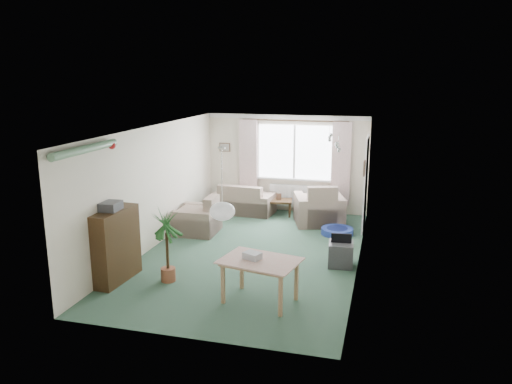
% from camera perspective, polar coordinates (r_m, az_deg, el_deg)
% --- Properties ---
extents(ground, '(6.50, 6.50, 0.00)m').
position_cam_1_polar(ground, '(9.65, -0.46, -7.06)').
color(ground, '#315240').
extents(window, '(1.80, 0.03, 1.30)m').
position_cam_1_polar(window, '(12.29, 4.43, 4.59)').
color(window, white).
extents(curtain_rod, '(2.60, 0.03, 0.03)m').
position_cam_1_polar(curtain_rod, '(12.12, 4.43, 8.13)').
color(curtain_rod, black).
extents(curtain_left, '(0.45, 0.08, 2.00)m').
position_cam_1_polar(curtain_left, '(12.49, -0.88, 3.70)').
color(curtain_left, beige).
extents(curtain_right, '(0.45, 0.08, 2.00)m').
position_cam_1_polar(curtain_right, '(12.08, 9.70, 3.17)').
color(curtain_right, beige).
extents(radiator, '(1.20, 0.10, 0.55)m').
position_cam_1_polar(radiator, '(12.47, 4.31, -0.44)').
color(radiator, white).
extents(doorway, '(0.03, 0.95, 2.00)m').
position_cam_1_polar(doorway, '(11.18, 12.43, 0.82)').
color(doorway, black).
extents(pendant_lamp, '(0.36, 0.36, 0.36)m').
position_cam_1_polar(pendant_lamp, '(7.04, -3.87, -2.21)').
color(pendant_lamp, white).
extents(tinsel_garland, '(1.60, 1.60, 0.12)m').
position_cam_1_polar(tinsel_garland, '(7.81, -18.91, 4.64)').
color(tinsel_garland, '#196626').
extents(bauble_cluster_a, '(0.20, 0.20, 0.20)m').
position_cam_1_polar(bauble_cluster_a, '(9.75, 8.37, 6.47)').
color(bauble_cluster_a, silver).
extents(bauble_cluster_b, '(0.20, 0.20, 0.20)m').
position_cam_1_polar(bauble_cluster_b, '(8.53, 9.43, 5.46)').
color(bauble_cluster_b, silver).
extents(wall_picture_back, '(0.28, 0.03, 0.22)m').
position_cam_1_polar(wall_picture_back, '(12.73, -3.59, 5.13)').
color(wall_picture_back, brown).
extents(wall_picture_right, '(0.03, 0.24, 0.30)m').
position_cam_1_polar(wall_picture_right, '(10.09, 12.28, 2.68)').
color(wall_picture_right, brown).
extents(sofa, '(1.52, 0.87, 0.74)m').
position_cam_1_polar(sofa, '(12.32, -1.40, -0.73)').
color(sofa, beige).
rests_on(sofa, ground).
extents(armchair_corner, '(1.32, 1.28, 0.95)m').
position_cam_1_polar(armchair_corner, '(11.53, 7.21, -1.27)').
color(armchair_corner, beige).
rests_on(armchair_corner, ground).
extents(armchair_left, '(0.89, 0.94, 0.82)m').
position_cam_1_polar(armchair_left, '(10.86, -6.76, -2.54)').
color(armchair_left, beige).
rests_on(armchair_left, ground).
extents(coffee_table, '(0.92, 0.61, 0.38)m').
position_cam_1_polar(coffee_table, '(12.18, 2.11, -1.76)').
color(coffee_table, black).
rests_on(coffee_table, ground).
extents(photo_frame, '(0.12, 0.04, 0.16)m').
position_cam_1_polar(photo_frame, '(12.11, 2.64, -0.52)').
color(photo_frame, brown).
rests_on(photo_frame, coffee_table).
extents(bookshelf, '(0.39, 1.02, 1.22)m').
position_cam_1_polar(bookshelf, '(8.58, -15.75, -5.91)').
color(bookshelf, black).
rests_on(bookshelf, ground).
extents(hifi_box, '(0.30, 0.37, 0.14)m').
position_cam_1_polar(hifi_box, '(8.37, -16.28, -1.56)').
color(hifi_box, '#3B3B40').
rests_on(hifi_box, bookshelf).
extents(houseplant, '(0.60, 0.60, 1.22)m').
position_cam_1_polar(houseplant, '(8.36, -10.13, -6.11)').
color(houseplant, '#1F5B2D').
rests_on(houseplant, ground).
extents(dining_table, '(1.16, 0.89, 0.65)m').
position_cam_1_polar(dining_table, '(7.61, 0.45, -10.19)').
color(dining_table, tan).
rests_on(dining_table, ground).
extents(gift_box, '(0.30, 0.26, 0.12)m').
position_cam_1_polar(gift_box, '(7.51, -0.42, -7.36)').
color(gift_box, '#B9BAC4').
rests_on(gift_box, dining_table).
extents(tv_cube, '(0.47, 0.51, 0.43)m').
position_cam_1_polar(tv_cube, '(9.14, 9.66, -7.00)').
color(tv_cube, '#3C3D41').
rests_on(tv_cube, ground).
extents(pet_bed, '(0.81, 0.81, 0.14)m').
position_cam_1_polar(pet_bed, '(10.89, 9.25, -4.44)').
color(pet_bed, '#212198').
rests_on(pet_bed, ground).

